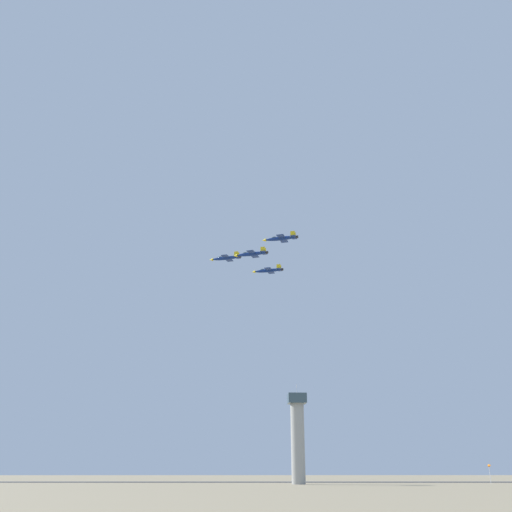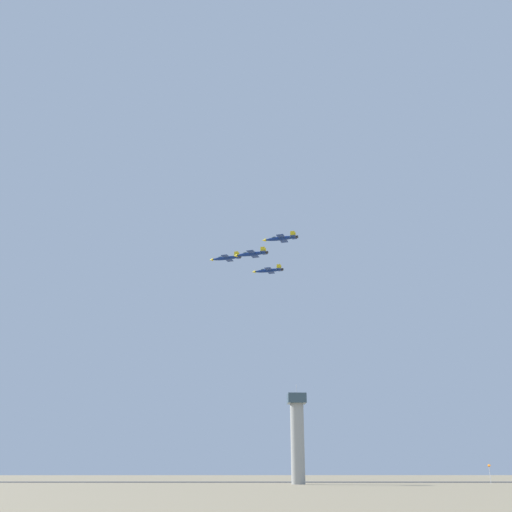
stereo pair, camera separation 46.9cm
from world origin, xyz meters
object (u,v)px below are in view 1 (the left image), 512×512
control_tower (298,434)px  jet_left_wingman (251,254)px  windsock (490,466)px  jet_left_outer (281,238)px  jet_lead (226,258)px  jet_right_wingman (268,270)px

control_tower → jet_left_wingman: (-40.77, -13.57, 77.04)m
windsock → jet_left_outer: size_ratio=0.43×
jet_left_outer → jet_lead: bearing=-40.5°
windsock → jet_left_wingman: bearing=-108.3°
control_tower → windsock: size_ratio=4.98×
jet_left_outer → control_tower: bearing=115.0°
control_tower → windsock: bearing=101.5°
jet_left_wingman → jet_left_outer: 21.63m
control_tower → windsock: control_tower is taller
control_tower → windsock: 70.12m
windsock → jet_left_outer: bearing=-96.8°
control_tower → jet_left_wingman: bearing=-161.6°
control_tower → jet_left_wingman: 88.21m
windsock → jet_right_wingman: bearing=-126.4°
jet_left_wingman → windsock: bearing=-178.6°
windsock → jet_lead: 137.82m
windsock → jet_lead: bearing=-116.1°
control_tower → jet_right_wingman: 103.52m
jet_lead → jet_left_wingman: jet_lead is taller
windsock → jet_right_wingman: jet_right_wingman is taller
jet_left_wingman → jet_left_outer: jet_left_wingman is taller
jet_left_wingman → jet_right_wingman: (-26.53, 9.01, 1.49)m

